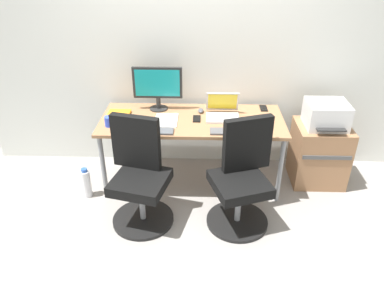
{
  "coord_description": "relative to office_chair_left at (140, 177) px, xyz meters",
  "views": [
    {
      "loc": [
        0.1,
        -3.19,
        2.22
      ],
      "look_at": [
        0.0,
        -0.05,
        0.46
      ],
      "focal_mm": 34.76,
      "sensor_mm": 36.0,
      "label": 1
    }
  ],
  "objects": [
    {
      "name": "ground_plane",
      "position": [
        0.43,
        0.58,
        -0.42
      ],
      "size": [
        5.28,
        5.28,
        0.0
      ],
      "primitive_type": "plane",
      "color": "gray"
    },
    {
      "name": "back_wall",
      "position": [
        0.43,
        1.02,
        0.88
      ],
      "size": [
        4.4,
        0.04,
        2.6
      ],
      "primitive_type": "cube",
      "color": "silver",
      "rests_on": "ground"
    },
    {
      "name": "desk",
      "position": [
        0.43,
        0.58,
        0.22
      ],
      "size": [
        1.74,
        0.72,
        0.7
      ],
      "color": "#996B47",
      "rests_on": "ground"
    },
    {
      "name": "office_chair_left",
      "position": [
        0.0,
        0.0,
        0.0
      ],
      "size": [
        0.54,
        0.54,
        0.94
      ],
      "color": "black",
      "rests_on": "ground"
    },
    {
      "name": "office_chair_right",
      "position": [
        0.87,
        -0.0,
        0.0
      ],
      "size": [
        0.56,
        0.56,
        0.94
      ],
      "color": "black",
      "rests_on": "ground"
    },
    {
      "name": "side_cabinet",
      "position": [
        1.71,
        0.64,
        -0.11
      ],
      "size": [
        0.51,
        0.47,
        0.62
      ],
      "color": "#996B47",
      "rests_on": "ground"
    },
    {
      "name": "printer",
      "position": [
        1.71,
        0.64,
        0.31
      ],
      "size": [
        0.38,
        0.4,
        0.24
      ],
      "color": "silver",
      "rests_on": "side_cabinet"
    },
    {
      "name": "water_bottle_on_floor",
      "position": [
        -0.58,
        0.28,
        -0.28
      ],
      "size": [
        0.09,
        0.09,
        0.31
      ],
      "color": "white",
      "rests_on": "ground"
    },
    {
      "name": "desktop_monitor",
      "position": [
        0.09,
        0.8,
        0.53
      ],
      "size": [
        0.48,
        0.18,
        0.43
      ],
      "color": "#262626",
      "rests_on": "desk"
    },
    {
      "name": "open_laptop",
      "position": [
        0.72,
        0.65,
        0.33
      ],
      "size": [
        0.31,
        0.29,
        0.22
      ],
      "color": "silver",
      "rests_on": "desk"
    },
    {
      "name": "keyboard_by_monitor",
      "position": [
        0.1,
        0.3,
        0.29
      ],
      "size": [
        0.34,
        0.12,
        0.02
      ],
      "primitive_type": "cube",
      "color": "#515156",
      "rests_on": "desk"
    },
    {
      "name": "keyboard_by_laptop",
      "position": [
        0.77,
        0.31,
        0.29
      ],
      "size": [
        0.34,
        0.12,
        0.02
      ],
      "primitive_type": "cube",
      "color": "#515156",
      "rests_on": "desk"
    },
    {
      "name": "mouse_by_monitor",
      "position": [
        -0.01,
        0.42,
        0.3
      ],
      "size": [
        0.06,
        0.1,
        0.03
      ],
      "primitive_type": "ellipsoid",
      "color": "#2D2D2D",
      "rests_on": "desk"
    },
    {
      "name": "mouse_by_laptop",
      "position": [
        0.51,
        0.74,
        0.3
      ],
      "size": [
        0.06,
        0.1,
        0.03
      ],
      "primitive_type": "ellipsoid",
      "color": "#515156",
      "rests_on": "desk"
    },
    {
      "name": "coffee_mug",
      "position": [
        -0.32,
        0.41,
        0.33
      ],
      "size": [
        0.08,
        0.08,
        0.09
      ],
      "primitive_type": "cylinder",
      "color": "blue",
      "rests_on": "desk"
    },
    {
      "name": "pen_cup",
      "position": [
        -0.16,
        0.39,
        0.33
      ],
      "size": [
        0.07,
        0.07,
        0.1
      ],
      "primitive_type": "cylinder",
      "color": "slate",
      "rests_on": "desk"
    },
    {
      "name": "phone_near_laptop",
      "position": [
        1.14,
        0.84,
        0.28
      ],
      "size": [
        0.07,
        0.14,
        0.01
      ],
      "primitive_type": "cube",
      "color": "black",
      "rests_on": "desk"
    },
    {
      "name": "phone_near_monitor",
      "position": [
        0.47,
        0.57,
        0.28
      ],
      "size": [
        0.07,
        0.14,
        0.01
      ],
      "primitive_type": "cube",
      "color": "black",
      "rests_on": "desk"
    },
    {
      "name": "notebook",
      "position": [
        -0.28,
        0.66,
        0.29
      ],
      "size": [
        0.21,
        0.15,
        0.03
      ],
      "primitive_type": "cube",
      "color": "orange",
      "rests_on": "desk"
    },
    {
      "name": "paper_pile",
      "position": [
        0.19,
        0.53,
        0.29
      ],
      "size": [
        0.21,
        0.3,
        0.01
      ],
      "primitive_type": "cube",
      "color": "white",
      "rests_on": "desk"
    }
  ]
}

